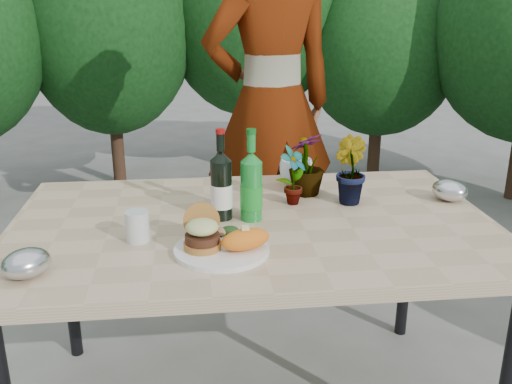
{
  "coord_description": "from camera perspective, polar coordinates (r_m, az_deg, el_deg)",
  "views": [
    {
      "loc": [
        -0.19,
        -1.75,
        1.46
      ],
      "look_at": [
        0.0,
        -0.08,
        0.88
      ],
      "focal_mm": 40.0,
      "sensor_mm": 36.0,
      "label": 1
    }
  ],
  "objects": [
    {
      "name": "grilled_veg",
      "position": [
        1.75,
        -3.07,
        -3.9
      ],
      "size": [
        0.08,
        0.05,
        0.03
      ],
      "color": "olive",
      "rests_on": "dinner_plate"
    },
    {
      "name": "foil_packet_right",
      "position": [
        2.19,
        18.8,
        0.16
      ],
      "size": [
        0.17,
        0.17,
        0.08
      ],
      "primitive_type": "ellipsoid",
      "rotation": [
        0.0,
        0.0,
        2.23
      ],
      "color": "silver",
      "rests_on": "patio_table"
    },
    {
      "name": "foil_packet_left",
      "position": [
        1.64,
        -21.97,
        -6.62
      ],
      "size": [
        0.17,
        0.17,
        0.08
      ],
      "primitive_type": "ellipsoid",
      "rotation": [
        0.0,
        0.0,
        0.71
      ],
      "color": "#BABBC1",
      "rests_on": "patio_table"
    },
    {
      "name": "seedling_left",
      "position": [
        2.02,
        3.72,
        1.64
      ],
      "size": [
        0.13,
        0.13,
        0.21
      ],
      "primitive_type": "imported",
      "rotation": [
        0.0,
        0.0,
        0.71
      ],
      "color": "#2C5C1F",
      "rests_on": "patio_table"
    },
    {
      "name": "sweet_potato",
      "position": [
        1.64,
        -1.07,
        -4.76
      ],
      "size": [
        0.17,
        0.12,
        0.06
      ],
      "primitive_type": "ellipsoid",
      "rotation": [
        0.0,
        0.0,
        0.35
      ],
      "color": "orange",
      "rests_on": "dinner_plate"
    },
    {
      "name": "wine_bottle",
      "position": [
        1.89,
        -3.48,
        0.56
      ],
      "size": [
        0.07,
        0.07,
        0.31
      ],
      "rotation": [
        0.0,
        0.0,
        0.42
      ],
      "color": "black",
      "rests_on": "patio_table"
    },
    {
      "name": "dinner_plate",
      "position": [
        1.67,
        -3.46,
        -5.79
      ],
      "size": [
        0.28,
        0.28,
        0.01
      ],
      "primitive_type": "cylinder",
      "color": "white",
      "rests_on": "patio_table"
    },
    {
      "name": "shrub_hedge",
      "position": [
        3.51,
        -3.53,
        14.21
      ],
      "size": [
        6.86,
        5.15,
        2.24
      ],
      "color": "#382316",
      "rests_on": "ground"
    },
    {
      "name": "seedling_mid",
      "position": [
        2.06,
        9.29,
        2.17
      ],
      "size": [
        0.14,
        0.16,
        0.24
      ],
      "primitive_type": "imported",
      "rotation": [
        0.0,
        0.0,
        1.87
      ],
      "color": "#2A571D",
      "rests_on": "patio_table"
    },
    {
      "name": "blue_bowl",
      "position": [
        2.25,
        4.03,
        2.05
      ],
      "size": [
        0.14,
        0.14,
        0.1
      ],
      "primitive_type": "imported",
      "rotation": [
        0.0,
        0.0,
        0.1
      ],
      "color": "white",
      "rests_on": "patio_table"
    },
    {
      "name": "sparkling_water",
      "position": [
        1.87,
        -0.47,
        0.48
      ],
      "size": [
        0.07,
        0.07,
        0.31
      ],
      "rotation": [
        0.0,
        0.0,
        -0.29
      ],
      "color": "#167D29",
      "rests_on": "patio_table"
    },
    {
      "name": "seedling_right",
      "position": [
        2.13,
        5.08,
        2.8
      ],
      "size": [
        0.18,
        0.18,
        0.23
      ],
      "primitive_type": "imported",
      "rotation": [
        0.0,
        0.0,
        3.77
      ],
      "color": "#2B5F20",
      "rests_on": "patio_table"
    },
    {
      "name": "person",
      "position": [
        2.86,
        1.47,
        8.72
      ],
      "size": [
        0.78,
        0.6,
        1.89
      ],
      "primitive_type": "imported",
      "rotation": [
        0.0,
        0.0,
        3.37
      ],
      "color": "#895B44",
      "rests_on": "ground"
    },
    {
      "name": "burger_stack",
      "position": [
        1.67,
        -5.42,
        -3.94
      ],
      "size": [
        0.11,
        0.16,
        0.11
      ],
      "color": "#B7722D",
      "rests_on": "dinner_plate"
    },
    {
      "name": "plastic_cup",
      "position": [
        1.77,
        -11.78,
        -3.38
      ],
      "size": [
        0.07,
        0.07,
        0.09
      ],
      "primitive_type": "cylinder",
      "color": "silver",
      "rests_on": "patio_table"
    },
    {
      "name": "patio_table",
      "position": [
        1.92,
        -0.27,
        -4.52
      ],
      "size": [
        1.6,
        1.0,
        0.75
      ],
      "color": "tan",
      "rests_on": "ground"
    }
  ]
}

